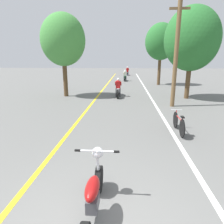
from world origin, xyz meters
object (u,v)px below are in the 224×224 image
Objects in this scene: motorcycle_rider_lead at (118,90)px; motorcycle_rider_far at (127,72)px; roadside_tree_left at (63,40)px; bicycle_parked at (179,123)px; utility_pole at (176,53)px; motorcycle_rider_mid at (125,77)px; motorcycle_foreground at (93,194)px; roadside_tree_right_far at (161,42)px; roadside_tree_right_near at (192,39)px.

motorcycle_rider_far reaches higher than motorcycle_rider_lead.
bicycle_parked is (6.61, -7.27, -3.67)m from roadside_tree_left.
utility_pole is 2.79× the size of motorcycle_rider_far.
utility_pole is 14.51m from motorcycle_rider_mid.
roadside_tree_left is 2.79× the size of motorcycle_foreground.
motorcycle_rider_mid is at bearing 87.96° from motorcycle_rider_lead.
utility_pole is at bearing 80.81° from bicycle_parked.
roadside_tree_right_far is 13.95m from motorcycle_rider_far.
motorcycle_foreground is 1.00× the size of motorcycle_rider_lead.
motorcycle_rider_lead is 11.13m from motorcycle_rider_mid.
roadside_tree_right_near is at bearing -83.79° from roadside_tree_right_far.
utility_pole is at bearing -77.99° from motorcycle_rider_mid.
motorcycle_rider_mid is at bearing -91.99° from motorcycle_rider_far.
utility_pole is at bearing 69.72° from motorcycle_foreground.
roadside_tree_right_near reaches higher than motorcycle_rider_mid.
roadside_tree_left is 10.49m from bicycle_parked.
motorcycle_rider_lead is at bearing 177.18° from roadside_tree_right_near.
bicycle_parked is at bearing -70.01° from motorcycle_rider_lead.
motorcycle_rider_far reaches higher than motorcycle_foreground.
utility_pole reaches higher than bicycle_parked.
utility_pole reaches higher than motorcycle_rider_lead.
bicycle_parked is (-0.72, -4.44, -2.70)m from utility_pole.
motorcycle_rider_far is (0.72, 20.43, 0.03)m from motorcycle_rider_lead.
motorcycle_foreground is 22.88m from motorcycle_rider_mid.
utility_pole is 2.81× the size of motorcycle_foreground.
roadside_tree_right_far is at bearing -75.42° from motorcycle_rider_far.
roadside_tree_right_far is (0.72, 10.33, 1.39)m from utility_pole.
motorcycle_rider_far is at bearing 87.98° from motorcycle_rider_lead.
roadside_tree_right_far is 3.00× the size of motorcycle_foreground.
motorcycle_rider_far is (0.64, 32.19, 0.11)m from motorcycle_foreground.
roadside_tree_right_near reaches higher than motorcycle_rider_lead.
roadside_tree_right_near is at bearing -2.82° from motorcycle_rider_lead.
motorcycle_rider_far is (-4.21, 20.67, -3.46)m from roadside_tree_right_near.
motorcycle_rider_far reaches higher than bicycle_parked.
motorcycle_foreground is 1.23× the size of bicycle_parked.
motorcycle_foreground is 11.76m from motorcycle_rider_lead.
bicycle_parked is at bearing -107.90° from roadside_tree_right_near.
roadside_tree_right_far reaches higher than roadside_tree_right_near.
motorcycle_rider_far is at bearing 101.51° from roadside_tree_right_near.
roadside_tree_right_far is 11.00m from roadside_tree_left.
motorcycle_rider_mid reaches higher than motorcycle_foreground.
roadside_tree_right_near is 8.88m from roadside_tree_left.
roadside_tree_left is at bearing 108.97° from motorcycle_foreground.
roadside_tree_right_near is at bearing 59.17° from utility_pole.
motorcycle_rider_mid is (0.32, 22.88, 0.08)m from motorcycle_foreground.
motorcycle_foreground is at bearing -91.14° from motorcycle_rider_far.
roadside_tree_right_near is 7.77m from roadside_tree_right_far.
roadside_tree_right_near is 6.05m from motorcycle_rider_lead.
motorcycle_rider_lead is at bearing -92.04° from motorcycle_rider_mid.
roadside_tree_left is at bearing -102.87° from motorcycle_rider_far.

